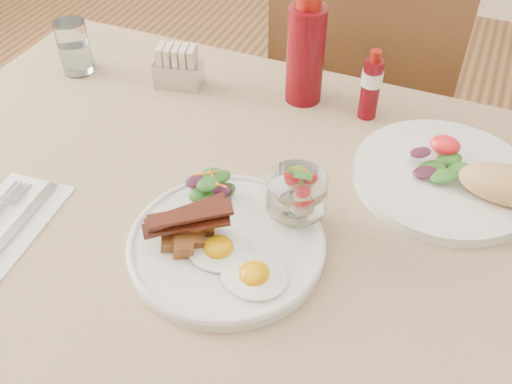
% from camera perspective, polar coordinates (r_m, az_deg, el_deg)
% --- Properties ---
extents(table, '(1.33, 0.88, 0.75)m').
position_cam_1_polar(table, '(0.92, 0.89, -6.56)').
color(table, '#503419').
rests_on(table, ground).
extents(chair_far, '(0.42, 0.42, 0.93)m').
position_cam_1_polar(chair_far, '(1.50, 10.53, 8.08)').
color(chair_far, '#503419').
rests_on(chair_far, ground).
extents(main_plate, '(0.28, 0.28, 0.02)m').
position_cam_1_polar(main_plate, '(0.81, -2.96, -5.30)').
color(main_plate, white).
rests_on(main_plate, table).
extents(fried_eggs, '(0.17, 0.12, 0.02)m').
position_cam_1_polar(fried_eggs, '(0.77, -2.01, -6.97)').
color(fried_eggs, white).
rests_on(fried_eggs, main_plate).
extents(bacon_potato_pile, '(0.12, 0.10, 0.06)m').
position_cam_1_polar(bacon_potato_pile, '(0.79, -6.91, -3.63)').
color(bacon_potato_pile, brown).
rests_on(bacon_potato_pile, main_plate).
extents(side_salad, '(0.08, 0.07, 0.04)m').
position_cam_1_polar(side_salad, '(0.86, -4.58, 0.36)').
color(side_salad, '#1F5416').
rests_on(side_salad, main_plate).
extents(fruit_cup, '(0.09, 0.09, 0.09)m').
position_cam_1_polar(fruit_cup, '(0.80, 4.11, -0.11)').
color(fruit_cup, white).
rests_on(fruit_cup, main_plate).
extents(second_plate, '(0.31, 0.29, 0.07)m').
position_cam_1_polar(second_plate, '(0.95, 19.61, 1.39)').
color(second_plate, white).
rests_on(second_plate, table).
extents(ketchup_bottle, '(0.08, 0.08, 0.20)m').
position_cam_1_polar(ketchup_bottle, '(1.06, 4.99, 13.66)').
color(ketchup_bottle, '#56040C').
rests_on(ketchup_bottle, table).
extents(hot_sauce_bottle, '(0.04, 0.04, 0.13)m').
position_cam_1_polar(hot_sauce_bottle, '(1.04, 11.43, 10.39)').
color(hot_sauce_bottle, '#56040C').
rests_on(hot_sauce_bottle, table).
extents(sugar_caddy, '(0.10, 0.07, 0.08)m').
position_cam_1_polar(sugar_caddy, '(1.14, -7.79, 12.10)').
color(sugar_caddy, '#B0AFB4').
rests_on(sugar_caddy, table).
extents(water_glass, '(0.06, 0.06, 0.11)m').
position_cam_1_polar(water_glass, '(1.22, -17.66, 13.36)').
color(water_glass, white).
rests_on(water_glass, table).
extents(napkin_cutlery, '(0.14, 0.23, 0.01)m').
position_cam_1_polar(napkin_cutlery, '(0.92, -23.99, -3.20)').
color(napkin_cutlery, white).
rests_on(napkin_cutlery, table).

